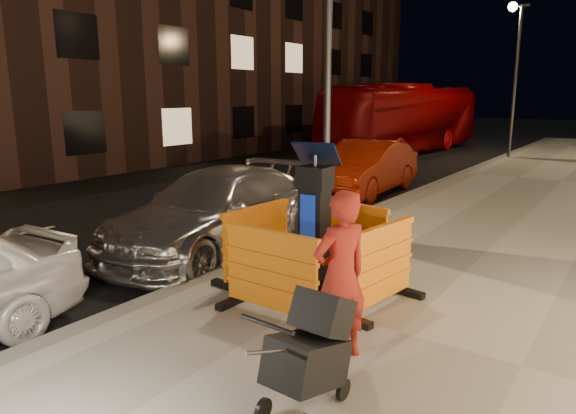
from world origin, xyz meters
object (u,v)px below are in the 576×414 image
Objects in this scene: stroller at (306,356)px; barrier_bldgside at (381,267)px; man at (340,276)px; barrier_front at (270,274)px; parking_kiosk at (314,223)px; car_silver at (218,249)px; barrier_back at (349,237)px; bus_doubledecker at (403,152)px; car_red at (364,194)px; barrier_kerbside at (257,242)px.

barrier_bldgside is at bearing 102.81° from stroller.
barrier_front is at bearing -86.07° from man.
car_silver is (-2.69, 1.07, -1.08)m from parking_kiosk.
bus_doubledecker is at bearing 119.02° from barrier_back.
barrier_back reaches higher than car_silver.
bus_doubledecker reaches higher than car_red.
man is 0.99m from stroller.
car_red is (-2.92, 8.27, -0.67)m from barrier_front.
bus_doubledecker is at bearing 115.05° from parking_kiosk.
stroller is at bearing -65.93° from bus_doubledecker.
car_silver is at bearing 81.75° from barrier_bldgside.
parking_kiosk is 1.96× the size of stroller.
car_red is (-3.87, 7.32, -0.67)m from barrier_bldgside.
barrier_bldgside is (1.90, -0.00, 0.00)m from barrier_kerbside.
barrier_bldgside is 0.28× the size of car_silver.
barrier_kerbside is at bearing 98.08° from barrier_bldgside.
barrier_bldgside is at bearing -35.92° from barrier_back.
barrier_front and barrier_bldgside have the same top height.
car_silver is 0.42× the size of bus_doubledecker.
parking_kiosk is at bearing 123.83° from stroller.
barrier_kerbside is (-0.95, 0.95, 0.00)m from barrier_front.
barrier_front is at bearing -41.51° from car_silver.
barrier_front is (0.00, -0.95, -0.41)m from parking_kiosk.
man is at bearing -54.62° from barrier_back.
barrier_front reaches higher than stroller.
barrier_bldgside reaches higher than car_red.
barrier_kerbside reaches higher than stroller.
bus_doubledecker is at bearing 29.71° from barrier_bldgside.
stroller is (4.25, -9.56, 0.63)m from car_red.
man is at bearing -36.87° from car_silver.
barrier_kerbside is 3.20m from stroller.
barrier_front is 1.34m from barrier_bldgside.
barrier_kerbside is 0.79× the size of man.
car_silver is 6.26m from car_red.
barrier_front is at bearing 143.08° from barrier_bldgside.
barrier_front is at bearing 138.96° from stroller.
man reaches higher than stroller.
bus_doubledecker is at bearing -136.17° from man.
man reaches higher than barrier_bldgside.
man reaches higher than barrier_back.
barrier_bldgside reaches higher than car_silver.
barrier_back is at bearing 53.08° from barrier_bldgside.
barrier_back is at bearing 115.77° from stroller.
parking_kiosk is 1.04m from barrier_front.
barrier_back is 7.04m from car_red.
barrier_bldgside is 0.12× the size of bus_doubledecker.
stroller is (1.33, -2.24, -0.45)m from parking_kiosk.
barrier_back is 0.79× the size of man.
stroller is at bearing -130.42° from barrier_kerbside.
parking_kiosk is at bearing -67.34° from bus_doubledecker.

